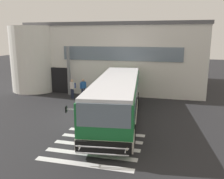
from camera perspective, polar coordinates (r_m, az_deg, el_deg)
ground_plane at (r=16.59m, az=-5.90°, el=-6.28°), size 80.00×90.00×0.02m
bay_paint_stripes at (r=12.29m, az=-3.75°, el=-13.13°), size 4.40×3.96×0.01m
terminal_building at (r=27.04m, az=1.04°, el=8.16°), size 18.39×13.80×6.53m
entry_support_column at (r=22.32m, az=-10.16°, el=4.30°), size 0.28×0.28×4.39m
bus_main_foreground at (r=15.54m, az=1.18°, el=-2.33°), size 3.85×11.48×2.70m
passenger_near_column at (r=21.17m, az=-9.29°, el=0.50°), size 0.52×0.49×1.68m
passenger_by_doorway at (r=21.24m, az=-6.81°, el=0.52°), size 0.44×0.45×1.68m
passenger_at_curb_edge at (r=21.21m, az=-2.05°, el=0.58°), size 0.57×0.32×1.68m
safety_bollard_yellow at (r=19.30m, az=3.00°, el=-2.10°), size 0.18×0.18×0.90m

